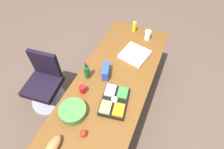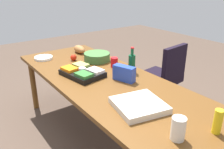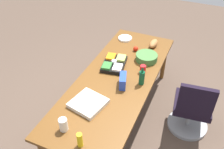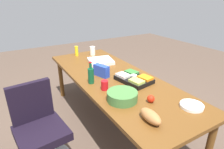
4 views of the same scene
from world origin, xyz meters
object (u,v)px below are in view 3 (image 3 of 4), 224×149
office_chair (191,111)px  veggie_tray (114,63)px  mayo_jar (63,125)px  wine_bottle (142,77)px  bread_loaf (153,44)px  salad_bowl (147,57)px  pizza_box (88,103)px  conference_table (117,82)px  mustard_bottle (80,140)px  paper_plate_stack (125,38)px  apple_red (136,49)px  red_solo_cup (143,69)px  chip_bag_blue (123,81)px

office_chair → veggie_tray: office_chair is taller
mayo_jar → wine_bottle: 1.15m
veggie_tray → bread_loaf: 0.81m
salad_bowl → pizza_box: salad_bowl is taller
veggie_tray → conference_table: bearing=30.8°
mustard_bottle → wine_bottle: wine_bottle is taller
office_chair → paper_plate_stack: (-0.80, -1.28, 0.40)m
pizza_box → mustard_bottle: mustard_bottle is taller
apple_red → mayo_jar: bearing=-5.9°
conference_table → red_solo_cup: red_solo_cup is taller
chip_bag_blue → apple_red: 0.84m
mayo_jar → veggie_tray: (-1.25, 0.03, -0.04)m
mayo_jar → salad_bowl: bearing=165.5°
salad_bowl → mayo_jar: mayo_jar is taller
bread_loaf → red_solo_cup: bearing=4.5°
chip_bag_blue → mayo_jar: (0.91, -0.30, 0.00)m
chip_bag_blue → wine_bottle: size_ratio=0.81×
conference_table → office_chair: bearing=100.8°
mayo_jar → apple_red: bearing=174.1°
office_chair → salad_bowl: size_ratio=2.93×
conference_table → veggie_tray: 0.30m
red_solo_cup → wine_bottle: (0.23, 0.06, 0.05)m
mayo_jar → paper_plate_stack: size_ratio=0.69×
office_chair → chip_bag_blue: size_ratio=4.14×
pizza_box → mayo_jar: (0.42, -0.06, 0.05)m
red_solo_cup → pizza_box: bearing=-24.5°
salad_bowl → pizza_box: bearing=-16.8°
office_chair → mayo_jar: office_chair is taller
salad_bowl → chip_bag_blue: bearing=-9.3°
salad_bowl → chip_bag_blue: size_ratio=1.41×
salad_bowl → red_solo_cup: size_ratio=2.83×
office_chair → bread_loaf: office_chair is taller
mayo_jar → veggie_tray: bearing=178.7°
conference_table → apple_red: (-0.72, 0.01, 0.10)m
red_solo_cup → apple_red: (-0.47, -0.27, -0.02)m
office_chair → apple_red: office_chair is taller
mayo_jar → wine_bottle: size_ratio=0.56×
office_chair → mayo_jar: (1.21, -1.18, 0.46)m
mustard_bottle → office_chair: bearing=144.7°
bread_loaf → apple_red: bearing=-41.6°
pizza_box → wine_bottle: 0.76m
chip_bag_blue → conference_table: bearing=-130.8°
chip_bag_blue → wine_bottle: bearing=122.0°
mayo_jar → mustard_bottle: 0.28m
salad_bowl → paper_plate_stack: salad_bowl is taller
chip_bag_blue → veggie_tray: bearing=-142.4°
office_chair → veggie_tray: (-0.05, -1.15, 0.42)m
conference_table → salad_bowl: (-0.55, 0.23, 0.11)m
pizza_box → paper_plate_stack: pizza_box is taller
chip_bag_blue → paper_plate_stack: size_ratio=1.00×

